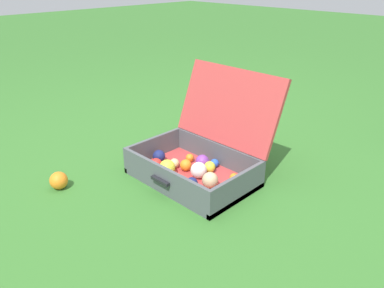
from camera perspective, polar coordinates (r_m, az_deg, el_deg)
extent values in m
plane|color=#336B28|center=(1.95, -0.29, -4.50)|extent=(16.00, 16.00, 0.00)
cube|color=#B23838|center=(1.90, 0.00, -4.97)|extent=(0.59, 0.39, 0.03)
cube|color=#4C5156|center=(2.06, -5.65, -0.78)|extent=(0.02, 0.39, 0.14)
cube|color=#4C5156|center=(1.71, 6.86, -6.62)|extent=(0.02, 0.39, 0.14)
cube|color=#4C5156|center=(1.76, -4.25, -5.45)|extent=(0.55, 0.02, 0.14)
cube|color=#4C5156|center=(1.99, 3.74, -1.66)|extent=(0.55, 0.02, 0.14)
cube|color=#B23838|center=(1.95, 5.48, 5.67)|extent=(0.59, 0.16, 0.37)
cube|color=black|center=(1.75, -4.77, -5.50)|extent=(0.11, 0.02, 0.02)
sphere|color=#D1B784|center=(1.78, 2.72, -5.40)|extent=(0.08, 0.08, 0.08)
sphere|color=red|center=(1.93, -5.38, -3.04)|extent=(0.06, 0.06, 0.06)
sphere|color=orange|center=(1.84, 6.29, -5.03)|extent=(0.04, 0.04, 0.04)
sphere|color=blue|center=(1.96, 3.38, -2.87)|extent=(0.04, 0.04, 0.04)
sphere|color=#D1B784|center=(1.95, -2.64, -2.89)|extent=(0.05, 0.05, 0.05)
sphere|color=#CCDB38|center=(1.88, -3.73, -3.54)|extent=(0.08, 0.08, 0.08)
sphere|color=navy|center=(2.01, -4.96, -1.82)|extent=(0.07, 0.07, 0.07)
sphere|color=navy|center=(1.77, -0.02, -5.83)|extent=(0.06, 0.06, 0.06)
sphere|color=orange|center=(2.01, -0.33, -2.08)|extent=(0.04, 0.04, 0.04)
sphere|color=orange|center=(1.92, -0.94, -3.16)|extent=(0.06, 0.06, 0.06)
sphere|color=#CCDB38|center=(1.91, 2.67, -3.43)|extent=(0.06, 0.06, 0.06)
sphere|color=white|center=(1.85, 1.00, -3.92)|extent=(0.08, 0.08, 0.08)
sphere|color=purple|center=(1.95, 1.54, -2.61)|extent=(0.07, 0.07, 0.07)
sphere|color=orange|center=(1.92, -19.27, -5.16)|extent=(0.08, 0.08, 0.08)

